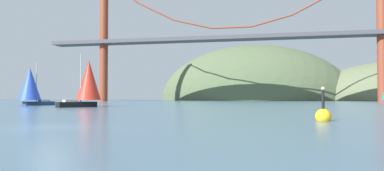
% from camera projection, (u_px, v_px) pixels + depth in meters
% --- Properties ---
extents(ground_plane, '(360.00, 360.00, 0.00)m').
position_uv_depth(ground_plane, '(52.00, 127.00, 20.12)').
color(ground_plane, '#426075').
extents(headland_center, '(79.33, 44.00, 46.19)m').
position_uv_depth(headland_center, '(254.00, 100.00, 150.88)').
color(headland_center, '#4C5B3D').
rests_on(headland_center, ground_plane).
extents(suspension_bridge, '(123.06, 6.00, 42.46)m').
position_uv_depth(suspension_bridge, '(232.00, 36.00, 113.49)').
color(suspension_bridge, brown).
rests_on(suspension_bridge, ground_plane).
extents(sailboat_blue_spinnaker, '(5.80, 7.11, 8.00)m').
position_uv_depth(sailboat_blue_spinnaker, '(31.00, 85.00, 67.19)').
color(sailboat_blue_spinnaker, navy).
rests_on(sailboat_blue_spinnaker, ground_plane).
extents(sailboat_scarlet_sail, '(6.47, 7.18, 8.40)m').
position_uv_depth(sailboat_scarlet_sail, '(88.00, 82.00, 57.73)').
color(sailboat_scarlet_sail, black).
rests_on(sailboat_scarlet_sail, ground_plane).
extents(channel_buoy, '(1.10, 1.10, 2.64)m').
position_uv_depth(channel_buoy, '(323.00, 116.00, 25.19)').
color(channel_buoy, gold).
rests_on(channel_buoy, ground_plane).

